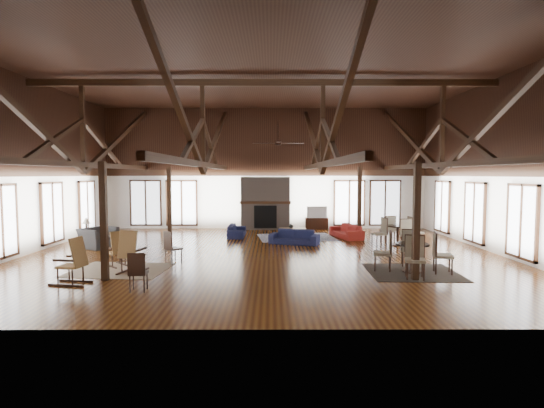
{
  "coord_description": "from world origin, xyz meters",
  "views": [
    {
      "loc": [
        0.28,
        -14.28,
        2.72
      ],
      "look_at": [
        0.31,
        1.0,
        1.66
      ],
      "focal_mm": 28.0,
      "sensor_mm": 36.0,
      "label": 1
    }
  ],
  "objects_px": {
    "sofa_navy_left": "(237,231)",
    "cafe_table_near": "(412,252)",
    "sofa_orange": "(346,231)",
    "sofa_navy_front": "(294,237)",
    "coffee_table": "(293,229)",
    "armchair": "(98,238)",
    "cafe_table_far": "(398,232)",
    "tv_console": "(317,223)"
  },
  "relations": [
    {
      "from": "sofa_navy_left",
      "to": "cafe_table_near",
      "type": "distance_m",
      "value": 8.72
    },
    {
      "from": "sofa_orange",
      "to": "sofa_navy_front",
      "type": "bearing_deg",
      "value": -69.65
    },
    {
      "from": "sofa_navy_left",
      "to": "coffee_table",
      "type": "bearing_deg",
      "value": -99.59
    },
    {
      "from": "armchair",
      "to": "sofa_orange",
      "type": "bearing_deg",
      "value": -48.99
    },
    {
      "from": "cafe_table_near",
      "to": "cafe_table_far",
      "type": "xyz_separation_m",
      "value": [
        0.92,
        4.44,
        -0.02
      ]
    },
    {
      "from": "coffee_table",
      "to": "cafe_table_near",
      "type": "bearing_deg",
      "value": -69.95
    },
    {
      "from": "cafe_table_far",
      "to": "tv_console",
      "type": "distance_m",
      "value": 5.57
    },
    {
      "from": "sofa_orange",
      "to": "armchair",
      "type": "relative_size",
      "value": 1.7
    },
    {
      "from": "sofa_orange",
      "to": "armchair",
      "type": "height_order",
      "value": "armchair"
    },
    {
      "from": "coffee_table",
      "to": "cafe_table_far",
      "type": "distance_m",
      "value": 4.38
    },
    {
      "from": "sofa_navy_left",
      "to": "cafe_table_far",
      "type": "bearing_deg",
      "value": -109.75
    },
    {
      "from": "sofa_orange",
      "to": "cafe_table_near",
      "type": "relative_size",
      "value": 0.89
    },
    {
      "from": "cafe_table_far",
      "to": "tv_console",
      "type": "bearing_deg",
      "value": 117.68
    },
    {
      "from": "cafe_table_near",
      "to": "cafe_table_far",
      "type": "bearing_deg",
      "value": 78.29
    },
    {
      "from": "armchair",
      "to": "cafe_table_far",
      "type": "relative_size",
      "value": 0.55
    },
    {
      "from": "cafe_table_near",
      "to": "sofa_navy_front",
      "type": "bearing_deg",
      "value": 122.42
    },
    {
      "from": "coffee_table",
      "to": "armchair",
      "type": "height_order",
      "value": "armchair"
    },
    {
      "from": "coffee_table",
      "to": "sofa_navy_left",
      "type": "bearing_deg",
      "value": 164.43
    },
    {
      "from": "sofa_navy_front",
      "to": "cafe_table_near",
      "type": "bearing_deg",
      "value": -39.15
    },
    {
      "from": "sofa_navy_left",
      "to": "coffee_table",
      "type": "height_order",
      "value": "sofa_navy_left"
    },
    {
      "from": "armchair",
      "to": "cafe_table_far",
      "type": "bearing_deg",
      "value": -61.01
    },
    {
      "from": "sofa_navy_front",
      "to": "armchair",
      "type": "xyz_separation_m",
      "value": [
        -7.33,
        -0.82,
        0.09
      ]
    },
    {
      "from": "sofa_navy_front",
      "to": "cafe_table_far",
      "type": "height_order",
      "value": "cafe_table_far"
    },
    {
      "from": "armchair",
      "to": "tv_console",
      "type": "distance_m",
      "value": 10.24
    },
    {
      "from": "sofa_navy_front",
      "to": "sofa_navy_left",
      "type": "bearing_deg",
      "value": 158.22
    },
    {
      "from": "sofa_navy_front",
      "to": "cafe_table_near",
      "type": "height_order",
      "value": "cafe_table_near"
    },
    {
      "from": "sofa_orange",
      "to": "armchair",
      "type": "distance_m",
      "value": 9.98
    },
    {
      "from": "cafe_table_far",
      "to": "coffee_table",
      "type": "bearing_deg",
      "value": 153.81
    },
    {
      "from": "sofa_navy_front",
      "to": "sofa_navy_left",
      "type": "relative_size",
      "value": 1.08
    },
    {
      "from": "sofa_navy_left",
      "to": "armchair",
      "type": "relative_size",
      "value": 1.54
    },
    {
      "from": "sofa_orange",
      "to": "armchair",
      "type": "xyz_separation_m",
      "value": [
        -9.66,
        -2.49,
        0.09
      ]
    },
    {
      "from": "sofa_navy_front",
      "to": "coffee_table",
      "type": "bearing_deg",
      "value": 107.7
    },
    {
      "from": "sofa_navy_left",
      "to": "cafe_table_near",
      "type": "height_order",
      "value": "cafe_table_near"
    },
    {
      "from": "cafe_table_far",
      "to": "tv_console",
      "type": "height_order",
      "value": "cafe_table_far"
    },
    {
      "from": "cafe_table_far",
      "to": "tv_console",
      "type": "xyz_separation_m",
      "value": [
        -2.58,
        4.92,
        -0.25
      ]
    },
    {
      "from": "armchair",
      "to": "cafe_table_near",
      "type": "bearing_deg",
      "value": -84.34
    },
    {
      "from": "armchair",
      "to": "cafe_table_near",
      "type": "height_order",
      "value": "cafe_table_near"
    },
    {
      "from": "sofa_orange",
      "to": "coffee_table",
      "type": "height_order",
      "value": "sofa_orange"
    },
    {
      "from": "sofa_navy_front",
      "to": "armchair",
      "type": "bearing_deg",
      "value": -155.2
    },
    {
      "from": "coffee_table",
      "to": "tv_console",
      "type": "bearing_deg",
      "value": 60.52
    },
    {
      "from": "sofa_orange",
      "to": "cafe_table_far",
      "type": "xyz_separation_m",
      "value": [
        1.62,
        -2.01,
        0.25
      ]
    },
    {
      "from": "sofa_navy_front",
      "to": "coffee_table",
      "type": "relative_size",
      "value": 1.66
    }
  ]
}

